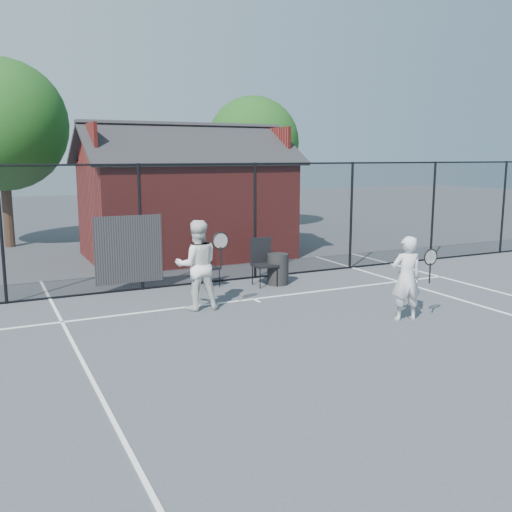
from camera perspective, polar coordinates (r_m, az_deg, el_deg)
name	(u,v)px	position (r m, az deg, el deg)	size (l,w,h in m)	color
ground	(327,337)	(10.28, 7.13, -8.04)	(80.00, 80.00, 0.00)	#42464C
court_lines	(373,360)	(9.26, 11.65, -10.20)	(11.02, 18.00, 0.01)	white
fence	(208,226)	(14.21, -4.84, 3.01)	(22.04, 3.00, 3.00)	black
clubhouse	(186,206)	(18.21, -7.03, 5.01)	(6.50, 4.36, 4.19)	maroon
tree_left	(1,125)	(21.71, -24.13, 11.85)	(4.48, 4.48, 6.44)	#362715
tree_right	(253,143)	(25.14, -0.30, 11.24)	(3.97, 3.97, 5.70)	#362715
player_front	(407,278)	(11.39, 14.82, -2.18)	(0.78, 0.62, 1.66)	silver
player_back	(197,265)	(11.85, -5.90, -0.90)	(1.07, 0.86, 1.87)	white
chair_left	(265,263)	(13.99, 0.87, -0.69)	(0.55, 0.57, 1.15)	black
chair_right	(207,266)	(13.92, -4.89, -1.00)	(0.50, 0.52, 1.04)	black
waste_bin	(278,269)	(14.19, 2.20, -1.31)	(0.53, 0.53, 0.77)	black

